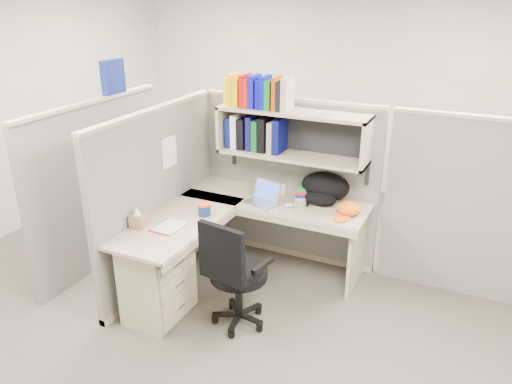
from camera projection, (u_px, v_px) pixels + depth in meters
The scene contains 14 objects.
ground at pixel (249, 297), 4.48m from camera, with size 6.00×6.00×0.00m, color #39322C.
room_shell at pixel (248, 120), 3.87m from camera, with size 6.00×6.00×6.00m.
cubicle at pixel (235, 180), 4.66m from camera, with size 3.79×1.84×1.95m.
desk at pixel (191, 259), 4.23m from camera, with size 1.74×1.75×0.73m.
laptop at pixel (260, 194), 4.54m from camera, with size 0.29×0.29×0.21m, color #ABACB0, non-canonical shape.
backpack at pixel (323, 188), 4.58m from camera, with size 0.45×0.35×0.27m, color black, non-canonical shape.
orange_cap at pixel (349, 208), 4.35m from camera, with size 0.21×0.24×0.11m, color orange, non-canonical shape.
snack_canister at pixel (204, 209), 4.33m from camera, with size 0.12×0.12×0.11m.
tissue_box at pixel (137, 217), 4.11m from camera, with size 0.11×0.11×0.18m, color #996F57, non-canonical shape.
mouse at pixel (289, 205), 4.51m from camera, with size 0.09×0.06×0.03m, color #96B0D5.
paper_cup at pixel (282, 190), 4.79m from camera, with size 0.06×0.06×0.09m, color white.
book_stack at pixel (304, 191), 4.73m from camera, with size 0.17×0.23×0.11m, color gray, non-canonical shape.
loose_paper at pixel (170, 226), 4.15m from camera, with size 0.20×0.27×0.00m, color white, non-canonical shape.
task_chair at pixel (236, 290), 3.97m from camera, with size 0.54×0.49×0.97m.
Camera 1 is at (1.68, -3.40, 2.56)m, focal length 35.00 mm.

